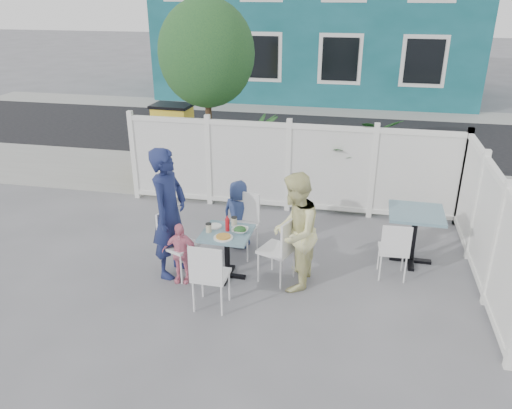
% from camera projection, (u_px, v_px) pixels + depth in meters
% --- Properties ---
extents(ground, '(80.00, 80.00, 0.00)m').
position_uv_depth(ground, '(254.00, 278.00, 6.93)').
color(ground, slate).
extents(near_sidewalk, '(24.00, 2.60, 0.01)m').
position_uv_depth(near_sidewalk, '(292.00, 182.00, 10.34)').
color(near_sidewalk, gray).
rests_on(near_sidewalk, ground).
extents(street, '(24.00, 5.00, 0.01)m').
position_uv_depth(street, '(311.00, 135.00, 13.66)').
color(street, black).
rests_on(street, ground).
extents(far_sidewalk, '(24.00, 1.60, 0.01)m').
position_uv_depth(far_sidewalk, '(321.00, 110.00, 16.45)').
color(far_sidewalk, gray).
rests_on(far_sidewalk, ground).
extents(building, '(11.00, 6.00, 6.00)m').
position_uv_depth(building, '(319.00, 9.00, 18.40)').
color(building, '#145158').
rests_on(building, ground).
extents(fence_back, '(5.86, 0.08, 1.60)m').
position_uv_depth(fence_back, '(288.00, 169.00, 8.75)').
color(fence_back, white).
rests_on(fence_back, ground).
extents(fence_right, '(0.08, 3.66, 1.60)m').
position_uv_depth(fence_right, '(485.00, 228.00, 6.59)').
color(fence_right, white).
rests_on(fence_right, ground).
extents(tree, '(1.80, 1.62, 3.59)m').
position_uv_depth(tree, '(206.00, 54.00, 9.16)').
color(tree, '#382316').
rests_on(tree, ground).
extents(utility_cabinet, '(0.79, 0.58, 1.41)m').
position_uv_depth(utility_cabinet, '(174.00, 140.00, 10.73)').
color(utility_cabinet, yellow).
rests_on(utility_cabinet, ground).
extents(potted_shrub_a, '(1.19, 1.19, 1.54)m').
position_uv_depth(potted_shrub_a, '(260.00, 155.00, 9.51)').
color(potted_shrub_a, '#193F23').
rests_on(potted_shrub_a, ground).
extents(potted_shrub_b, '(1.92, 1.83, 1.67)m').
position_uv_depth(potted_shrub_b, '(354.00, 160.00, 9.06)').
color(potted_shrub_b, '#193F23').
rests_on(potted_shrub_b, ground).
extents(main_table, '(0.67, 0.67, 0.69)m').
position_uv_depth(main_table, '(227.00, 242.00, 6.76)').
color(main_table, slate).
rests_on(main_table, ground).
extents(spare_table, '(0.77, 0.77, 0.80)m').
position_uv_depth(spare_table, '(415.00, 223.00, 7.11)').
color(spare_table, slate).
rests_on(spare_table, ground).
extents(chair_left, '(0.55, 0.56, 0.94)m').
position_uv_depth(chair_left, '(175.00, 238.00, 6.85)').
color(chair_left, white).
rests_on(chair_left, ground).
extents(chair_right, '(0.54, 0.55, 0.95)m').
position_uv_depth(chair_right, '(282.00, 245.00, 6.64)').
color(chair_right, white).
rests_on(chair_right, ground).
extents(chair_back, '(0.50, 0.49, 0.94)m').
position_uv_depth(chair_back, '(243.00, 219.00, 7.41)').
color(chair_back, white).
rests_on(chair_back, ground).
extents(chair_near, '(0.43, 0.41, 0.92)m').
position_uv_depth(chair_near, '(209.00, 272.00, 6.04)').
color(chair_near, white).
rests_on(chair_near, ground).
extents(chair_spare, '(0.40, 0.39, 0.85)m').
position_uv_depth(chair_spare, '(394.00, 247.00, 6.72)').
color(chair_spare, white).
rests_on(chair_spare, ground).
extents(man, '(0.51, 0.71, 1.83)m').
position_uv_depth(man, '(169.00, 213.00, 6.72)').
color(man, navy).
rests_on(man, ground).
extents(woman, '(0.65, 0.81, 1.60)m').
position_uv_depth(woman, '(295.00, 232.00, 6.45)').
color(woman, '#DCD654').
rests_on(woman, ground).
extents(boy, '(0.58, 0.45, 1.07)m').
position_uv_depth(boy, '(239.00, 214.00, 7.60)').
color(boy, navy).
rests_on(boy, ground).
extents(toddler, '(0.53, 0.26, 0.87)m').
position_uv_depth(toddler, '(180.00, 253.00, 6.70)').
color(toddler, pink).
rests_on(toddler, ground).
extents(plate_main, '(0.26, 0.26, 0.02)m').
position_uv_depth(plate_main, '(223.00, 238.00, 6.53)').
color(plate_main, white).
rests_on(plate_main, main_table).
extents(plate_side, '(0.20, 0.20, 0.01)m').
position_uv_depth(plate_side, '(214.00, 226.00, 6.84)').
color(plate_side, white).
rests_on(plate_side, main_table).
extents(salad_bowl, '(0.22, 0.22, 0.05)m').
position_uv_depth(salad_bowl, '(240.00, 230.00, 6.68)').
color(salad_bowl, white).
rests_on(salad_bowl, main_table).
extents(coffee_cup_a, '(0.08, 0.08, 0.12)m').
position_uv_depth(coffee_cup_a, '(209.00, 228.00, 6.68)').
color(coffee_cup_a, beige).
rests_on(coffee_cup_a, main_table).
extents(coffee_cup_b, '(0.08, 0.08, 0.12)m').
position_uv_depth(coffee_cup_b, '(234.00, 222.00, 6.86)').
color(coffee_cup_b, beige).
rests_on(coffee_cup_b, main_table).
extents(ketchup_bottle, '(0.06, 0.06, 0.18)m').
position_uv_depth(ketchup_bottle, '(227.00, 225.00, 6.70)').
color(ketchup_bottle, '#B3111A').
rests_on(ketchup_bottle, main_table).
extents(salt_shaker, '(0.03, 0.03, 0.07)m').
position_uv_depth(salt_shaker, '(227.00, 221.00, 6.92)').
color(salt_shaker, white).
rests_on(salt_shaker, main_table).
extents(pepper_shaker, '(0.03, 0.03, 0.06)m').
position_uv_depth(pepper_shaker, '(229.00, 222.00, 6.92)').
color(pepper_shaker, black).
rests_on(pepper_shaker, main_table).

